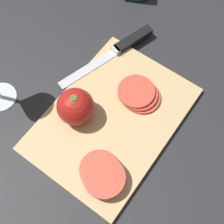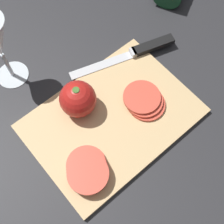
% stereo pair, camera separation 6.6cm
% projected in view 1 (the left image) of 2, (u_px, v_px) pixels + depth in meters
% --- Properties ---
extents(ground_plane, '(3.00, 3.00, 0.00)m').
position_uv_depth(ground_plane, '(89.00, 131.00, 0.69)').
color(ground_plane, '#28282B').
extents(cutting_board, '(0.36, 0.26, 0.01)m').
position_uv_depth(cutting_board, '(112.00, 119.00, 0.69)').
color(cutting_board, tan).
rests_on(cutting_board, ground_plane).
extents(whole_tomato, '(0.08, 0.08, 0.08)m').
position_uv_depth(whole_tomato, '(76.00, 107.00, 0.65)').
color(whole_tomato, red).
rests_on(whole_tomato, cutting_board).
extents(knife, '(0.26, 0.10, 0.01)m').
position_uv_depth(knife, '(125.00, 44.00, 0.76)').
color(knife, silver).
rests_on(knife, cutting_board).
extents(tomato_slice_stack_near, '(0.09, 0.10, 0.03)m').
position_uv_depth(tomato_slice_stack_near, '(102.00, 173.00, 0.62)').
color(tomato_slice_stack_near, '#DB4C38').
rests_on(tomato_slice_stack_near, cutting_board).
extents(tomato_slice_stack_far, '(0.09, 0.10, 0.02)m').
position_uv_depth(tomato_slice_stack_far, '(139.00, 94.00, 0.70)').
color(tomato_slice_stack_far, '#DB4C38').
rests_on(tomato_slice_stack_far, cutting_board).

